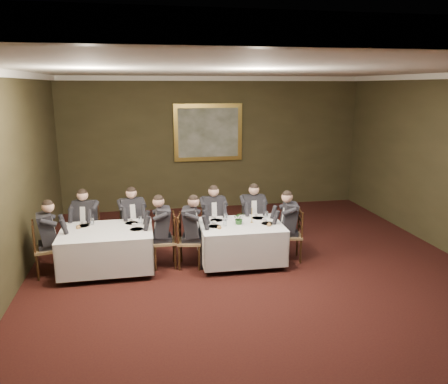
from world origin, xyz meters
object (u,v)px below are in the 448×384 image
object	(u,v)px
chair_sec_endleft	(47,260)
centerpiece	(239,218)
table_second	(107,247)
chair_main_endleft	(189,252)
chair_main_backleft	(213,236)
table_main	(241,240)
diner_main_endleft	(190,240)
candlestick	(252,214)
chair_main_backright	(252,234)
diner_sec_endleft	(47,247)
chair_main_endright	(290,245)
diner_main_endright	(290,234)
chair_sec_endright	(165,251)
diner_sec_backleft	(87,230)
chair_sec_backleft	(88,241)
diner_sec_backright	(132,228)
painting	(208,133)
diner_main_backleft	(213,225)
chair_sec_backright	(133,238)
diner_sec_endright	(164,240)
diner_main_backright	(253,223)

from	to	relation	value
chair_sec_endleft	centerpiece	world-z (taller)	centerpiece
table_second	chair_main_endleft	world-z (taller)	chair_main_endleft
chair_main_backleft	table_second	bearing A→B (deg)	17.68
table_main	diner_main_endleft	distance (m)	0.96
table_second	candlestick	world-z (taller)	candlestick
chair_main_backright	diner_sec_endleft	world-z (taller)	diner_sec_endleft
chair_main_backleft	chair_main_endleft	distance (m)	0.96
chair_main_endright	diner_main_endright	xyz separation A→B (m)	(-0.01, 0.00, 0.23)
table_main	chair_main_endleft	world-z (taller)	chair_main_endleft
centerpiece	chair_sec_endright	bearing A→B (deg)	175.60
table_second	diner_sec_backleft	size ratio (longest dim) A/B	1.22
chair_main_backright	chair_sec_backleft	size ratio (longest dim) A/B	1.00
diner_main_endleft	diner_sec_backleft	xyz separation A→B (m)	(-1.91, 0.91, 0.00)
diner_sec_endleft	centerpiece	bearing A→B (deg)	75.64
chair_sec_backleft	diner_sec_backright	world-z (taller)	diner_sec_backright
painting	diner_main_backleft	bearing A→B (deg)	-97.17
diner_sec_endleft	chair_main_backright	bearing A→B (deg)	87.13
diner_sec_backright	chair_sec_backright	bearing A→B (deg)	-90.00
chair_main_endright	diner_main_endright	size ratio (longest dim) A/B	0.74
diner_main_backleft	chair_main_backright	xyz separation A→B (m)	(0.82, -0.00, -0.23)
diner_sec_backright	chair_sec_endright	world-z (taller)	diner_sec_backright
diner_sec_endright	candlestick	world-z (taller)	diner_sec_endright
chair_sec_backright	chair_main_backleft	bearing A→B (deg)	162.87
table_main	chair_main_backright	world-z (taller)	chair_main_backright
diner_main_backleft	diner_sec_endleft	size ratio (longest dim) A/B	1.00
table_second	centerpiece	size ratio (longest dim) A/B	6.70
chair_sec_endright	centerpiece	bearing A→B (deg)	-94.49
diner_sec_backright	diner_sec_endleft	xyz separation A→B (m)	(-1.45, -0.83, 0.00)
table_main	diner_main_backleft	size ratio (longest dim) A/B	1.16
chair_main_backleft	diner_main_endleft	bearing A→B (deg)	53.34
chair_sec_backright	centerpiece	size ratio (longest dim) A/B	4.09
chair_main_backleft	diner_main_endright	world-z (taller)	diner_main_endright
table_main	candlestick	bearing A→B (deg)	15.03
chair_main_endright	diner_sec_endright	world-z (taller)	diner_sec_endright
diner_main_endleft	diner_main_endright	bearing A→B (deg)	99.87
diner_main_endright	chair_sec_backleft	bearing A→B (deg)	86.16
chair_main_backleft	diner_main_endright	size ratio (longest dim) A/B	0.74
table_main	diner_sec_backleft	xyz separation A→B (m)	(-2.87, 0.93, 0.06)
diner_main_backleft	chair_main_endleft	world-z (taller)	diner_main_backleft
chair_main_backright	chair_main_backleft	bearing A→B (deg)	2.07
chair_main_endright	diner_main_endright	world-z (taller)	diner_main_endright
table_second	diner_main_backright	bearing A→B (deg)	12.99
chair_main_backright	diner_sec_endright	size ratio (longest dim) A/B	0.74
diner_sec_backleft	diner_main_endleft	bearing A→B (deg)	167.46
diner_sec_backright	centerpiece	size ratio (longest dim) A/B	5.50
chair_sec_backright	diner_sec_backright	distance (m)	0.23
chair_main_endleft	diner_sec_backright	xyz separation A→B (m)	(-1.03, 0.92, 0.23)
diner_sec_backleft	chair_sec_endleft	bearing A→B (deg)	67.60
diner_main_backleft	chair_sec_backright	distance (m)	1.63
chair_main_backright	painting	world-z (taller)	painting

